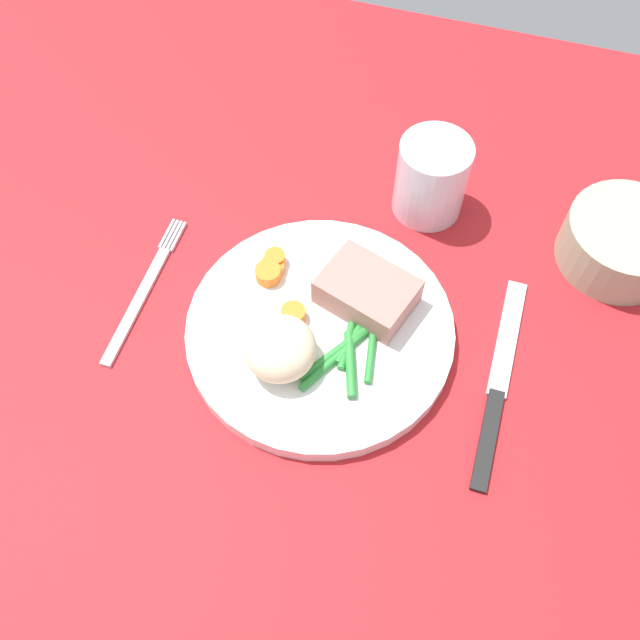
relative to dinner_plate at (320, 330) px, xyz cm
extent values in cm
cube|color=red|center=(-3.55, 1.89, -1.80)|extent=(120.00, 90.00, 2.00)
cylinder|color=white|center=(0.00, 0.00, 0.00)|extent=(23.54, 23.54, 1.60)
cube|color=#B2756B|center=(3.18, 3.71, 2.28)|extent=(9.35, 7.95, 2.97)
ellipsoid|color=beige|center=(-2.12, -4.24, 2.96)|extent=(6.01, 6.12, 4.31)
cylinder|color=orange|center=(-5.87, 4.36, 1.28)|extent=(2.22, 2.22, 0.96)
cylinder|color=orange|center=(-5.91, 5.23, 1.42)|extent=(1.91, 1.91, 1.24)
cylinder|color=orange|center=(-2.46, 0.06, 1.42)|extent=(2.16, 2.16, 1.25)
cylinder|color=orange|center=(-5.97, 3.51, 1.43)|extent=(2.34, 2.34, 1.27)
cylinder|color=#2D8C38|center=(4.93, -1.22, 1.13)|extent=(1.62, 6.15, 0.65)
cylinder|color=#2D8C38|center=(2.72, -0.53, 1.13)|extent=(1.07, 6.30, 0.67)
cylinder|color=#2D8C38|center=(3.59, -3.04, 1.22)|extent=(2.71, 6.04, 0.84)
cylinder|color=#2D8C38|center=(1.92, -2.50, 1.18)|extent=(4.63, 6.51, 0.76)
cylinder|color=#2D8C38|center=(3.16, -0.40, 1.16)|extent=(1.95, 5.82, 0.71)
cylinder|color=#2D8C38|center=(2.27, -2.71, 1.15)|extent=(4.58, 7.67, 0.70)
cube|color=silver|center=(-16.89, -2.00, -0.60)|extent=(1.00, 13.00, 0.40)
cube|color=silver|center=(-17.49, 6.30, -0.60)|extent=(0.24, 3.60, 0.40)
cube|color=silver|center=(-17.09, 6.30, -0.60)|extent=(0.24, 3.60, 0.40)
cube|color=silver|center=(-16.69, 6.30, -0.60)|extent=(0.24, 3.60, 0.40)
cube|color=silver|center=(-16.29, 6.30, -0.60)|extent=(0.24, 3.60, 0.40)
cube|color=black|center=(15.99, -5.50, -0.60)|extent=(1.30, 9.00, 0.64)
cube|color=silver|center=(15.99, 4.50, -0.60)|extent=(1.70, 12.00, 0.40)
cylinder|color=silver|center=(5.78, 17.33, 3.21)|extent=(6.87, 6.87, 8.02)
cylinder|color=silver|center=(5.78, 17.33, 1.45)|extent=(6.32, 6.32, 4.51)
cylinder|color=#99B28C|center=(24.23, 16.32, 1.61)|extent=(11.04, 11.04, 4.81)
cylinder|color=#4C8C42|center=(24.23, 16.32, 2.69)|extent=(9.38, 9.38, 2.65)
camera|label=1|loc=(9.00, -29.39, 53.34)|focal=39.23mm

